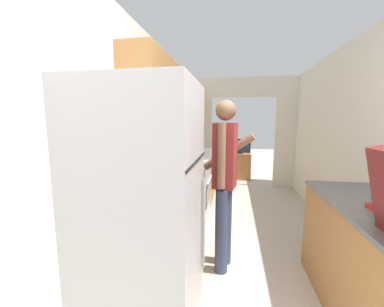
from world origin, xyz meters
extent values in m
cube|color=silver|center=(-1.20, 1.78, 1.25)|extent=(0.06, 7.16, 2.50)
cube|color=#9E6B38|center=(-1.01, 2.74, 1.80)|extent=(0.32, 3.43, 0.76)
cube|color=silver|center=(1.20, 1.78, 1.25)|extent=(0.06, 7.16, 2.50)
cube|color=silver|center=(-1.04, 4.79, 1.02)|extent=(0.65, 0.06, 2.05)
cube|color=silver|center=(1.04, 4.79, 1.02)|extent=(0.65, 0.06, 2.05)
cube|color=silver|center=(0.00, 4.79, 2.27)|extent=(2.74, 0.06, 0.45)
cube|color=#9E6B38|center=(-0.87, 1.57, 0.44)|extent=(0.60, 1.10, 0.88)
cube|color=#565651|center=(-0.87, 1.57, 0.90)|extent=(0.62, 1.11, 0.03)
cube|color=#9E6B38|center=(-0.87, 3.65, 0.44)|extent=(0.60, 1.61, 0.88)
cube|color=#565651|center=(-0.87, 3.66, 0.90)|extent=(0.62, 1.62, 0.03)
cube|color=#9EA3A8|center=(-0.87, 1.50, 0.91)|extent=(0.42, 0.44, 0.00)
cube|color=#9E6B38|center=(0.87, 0.90, 0.44)|extent=(0.60, 1.68, 0.88)
cube|color=#B7B7BC|center=(-0.80, 0.63, 0.89)|extent=(0.75, 0.74, 1.79)
cube|color=black|center=(-0.42, 0.63, 1.29)|extent=(0.01, 0.71, 0.01)
cylinder|color=#99999E|center=(-0.41, 0.87, 0.75)|extent=(0.02, 0.02, 0.72)
cube|color=#B7B7BC|center=(-0.86, 2.48, 0.46)|extent=(0.62, 0.73, 0.92)
cube|color=black|center=(-0.55, 2.48, 0.46)|extent=(0.01, 0.49, 0.27)
cylinder|color=#B7B7BC|center=(-0.53, 2.48, 0.69)|extent=(0.02, 0.58, 0.02)
cube|color=#B7B7BC|center=(-1.15, 2.48, 0.99)|extent=(0.04, 0.73, 0.14)
cylinder|color=#232328|center=(-0.74, 2.32, 0.91)|extent=(0.16, 0.16, 0.01)
cylinder|color=#232328|center=(-0.74, 2.64, 0.91)|extent=(0.16, 0.16, 0.01)
cylinder|color=#232328|center=(-0.98, 2.32, 0.91)|extent=(0.16, 0.16, 0.01)
cylinder|color=#232328|center=(-0.98, 2.64, 0.91)|extent=(0.16, 0.16, 0.01)
cylinder|color=#384266|center=(-0.29, 1.42, 0.43)|extent=(0.15, 0.15, 0.87)
cylinder|color=#384266|center=(-0.26, 1.58, 0.43)|extent=(0.15, 0.15, 0.87)
cube|color=maroon|center=(-0.28, 1.50, 1.19)|extent=(0.25, 0.25, 0.65)
cylinder|color=#8C664C|center=(-0.30, 1.36, 1.21)|extent=(0.09, 0.09, 0.62)
cylinder|color=#8C664C|center=(-0.25, 1.64, 1.21)|extent=(0.56, 0.18, 0.42)
sphere|color=#8C664C|center=(-0.28, 1.50, 1.64)|extent=(0.20, 0.20, 0.20)
cube|color=#9E6B38|center=(-0.11, 5.38, 0.34)|extent=(0.72, 0.42, 0.68)
cube|color=black|center=(-0.11, 5.34, 0.69)|extent=(0.30, 0.16, 0.02)
cube|color=black|center=(-0.11, 5.34, 0.88)|extent=(0.68, 0.04, 0.35)
cube|color=navy|center=(-0.11, 5.31, 0.88)|extent=(0.63, 0.01, 0.31)
cube|color=#B7B7BC|center=(-0.82, 3.16, 0.92)|extent=(0.10, 0.23, 0.00)
cube|color=black|center=(-0.82, 2.99, 0.93)|extent=(0.05, 0.11, 0.02)
camera|label=1|loc=(-0.19, -0.83, 1.54)|focal=22.00mm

